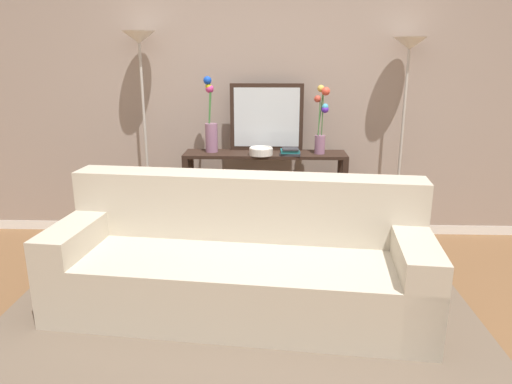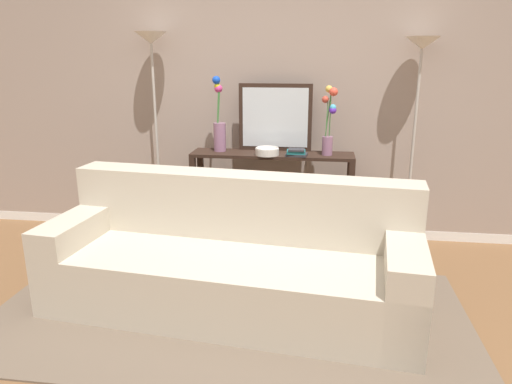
{
  "view_description": "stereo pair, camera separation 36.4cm",
  "coord_description": "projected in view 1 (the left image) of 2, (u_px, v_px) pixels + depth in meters",
  "views": [
    {
      "loc": [
        0.05,
        -2.4,
        1.68
      ],
      "look_at": [
        -0.08,
        1.11,
        0.67
      ],
      "focal_mm": 33.37,
      "sensor_mm": 36.0,
      "label": 1
    },
    {
      "loc": [
        0.41,
        -2.37,
        1.68
      ],
      "look_at": [
        -0.08,
        1.11,
        0.67
      ],
      "focal_mm": 33.37,
      "sensor_mm": 36.0,
      "label": 2
    }
  ],
  "objects": [
    {
      "name": "ground_plane",
      "position": [
        262.0,
        356.0,
        2.78
      ],
      "size": [
        16.0,
        16.0,
        0.02
      ],
      "primitive_type": "cube",
      "color": "brown"
    },
    {
      "name": "floor_lamp_right",
      "position": [
        406.0,
        85.0,
        4.06
      ],
      "size": [
        0.28,
        0.28,
        1.82
      ],
      "color": "#B7B2A8",
      "rests_on": "ground"
    },
    {
      "name": "console_table",
      "position": [
        265.0,
        182.0,
        4.26
      ],
      "size": [
        1.43,
        0.32,
        0.85
      ],
      "color": "black",
      "rests_on": "ground"
    },
    {
      "name": "book_stack",
      "position": [
        290.0,
        152.0,
        4.08
      ],
      "size": [
        0.19,
        0.15,
        0.06
      ],
      "color": "#2D2D33",
      "rests_on": "console_table"
    },
    {
      "name": "back_wall",
      "position": [
        268.0,
        93.0,
        4.39
      ],
      "size": [
        12.0,
        0.15,
        2.68
      ],
      "color": "white",
      "rests_on": "ground"
    },
    {
      "name": "area_rug",
      "position": [
        239.0,
        317.0,
        3.16
      ],
      "size": [
        3.16,
        1.62,
        0.01
      ],
      "color": "brown",
      "rests_on": "ground"
    },
    {
      "name": "couch",
      "position": [
        241.0,
        264.0,
        3.23
      ],
      "size": [
        2.54,
        1.13,
        0.88
      ],
      "color": "#BCB29E",
      "rests_on": "ground"
    },
    {
      "name": "book_row_under_console",
      "position": [
        217.0,
        236.0,
        4.42
      ],
      "size": [
        0.3,
        0.17,
        0.13
      ],
      "color": "maroon",
      "rests_on": "ground"
    },
    {
      "name": "vase_tall_flowers",
      "position": [
        211.0,
        126.0,
        4.18
      ],
      "size": [
        0.12,
        0.13,
        0.65
      ],
      "color": "gray",
      "rests_on": "console_table"
    },
    {
      "name": "wall_mirror",
      "position": [
        267.0,
        117.0,
        4.23
      ],
      "size": [
        0.65,
        0.02,
        0.59
      ],
      "color": "black",
      "rests_on": "console_table"
    },
    {
      "name": "fruit_bowl",
      "position": [
        261.0,
        151.0,
        4.09
      ],
      "size": [
        0.2,
        0.2,
        0.07
      ],
      "color": "silver",
      "rests_on": "console_table"
    },
    {
      "name": "floor_lamp_left",
      "position": [
        142.0,
        80.0,
        4.12
      ],
      "size": [
        0.28,
        0.28,
        1.88
      ],
      "color": "#B7B2A8",
      "rests_on": "ground"
    },
    {
      "name": "vase_short_flowers",
      "position": [
        321.0,
        122.0,
        4.08
      ],
      "size": [
        0.13,
        0.11,
        0.59
      ],
      "color": "gray",
      "rests_on": "console_table"
    }
  ]
}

